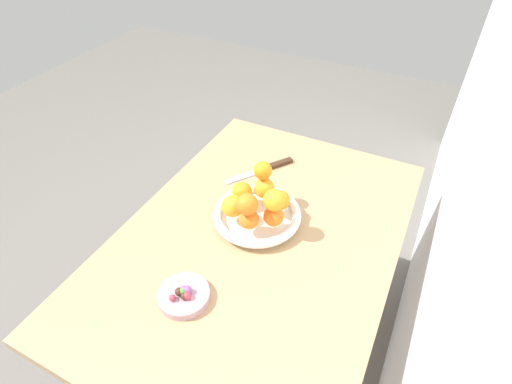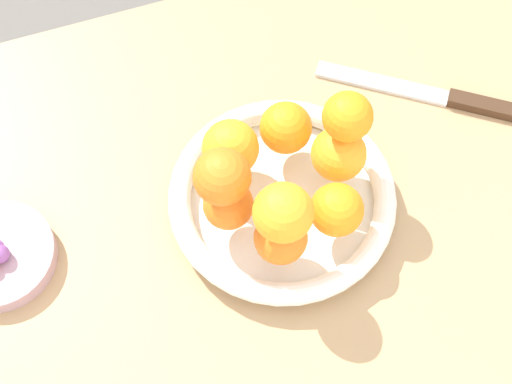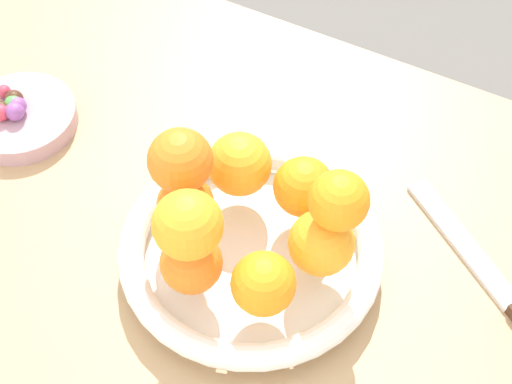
{
  "view_description": "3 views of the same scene",
  "coord_description": "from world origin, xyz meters",
  "px_view_note": "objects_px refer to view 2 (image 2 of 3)",
  "views": [
    {
      "loc": [
        0.71,
        0.34,
        1.59
      ],
      "look_at": [
        -0.08,
        -0.05,
        0.83
      ],
      "focal_mm": 28.0,
      "sensor_mm": 36.0,
      "label": 1
    },
    {
      "loc": [
        0.1,
        0.34,
        1.57
      ],
      "look_at": [
        -0.02,
        -0.03,
        0.8
      ],
      "focal_mm": 55.0,
      "sensor_mm": 36.0,
      "label": 2
    },
    {
      "loc": [
        -0.26,
        0.34,
        1.41
      ],
      "look_at": [
        -0.05,
        -0.06,
        0.82
      ],
      "focal_mm": 55.0,
      "sensor_mm": 36.0,
      "label": 3
    }
  ],
  "objects_px": {
    "orange_3": "(286,128)",
    "orange_7": "(222,177)",
    "orange_5": "(228,205)",
    "orange_1": "(337,210)",
    "orange_0": "(281,238)",
    "orange_2": "(339,154)",
    "orange_8": "(348,117)",
    "dining_table": "(246,273)",
    "candy_ball_3": "(0,254)",
    "fruit_bowl": "(282,199)",
    "orange_4": "(230,148)",
    "knife": "(435,95)",
    "orange_6": "(283,213)"
  },
  "relations": [
    {
      "from": "orange_3",
      "to": "orange_7",
      "type": "distance_m",
      "value": 0.13
    },
    {
      "from": "orange_5",
      "to": "orange_1",
      "type": "bearing_deg",
      "value": 157.69
    },
    {
      "from": "orange_0",
      "to": "orange_2",
      "type": "distance_m",
      "value": 0.12
    },
    {
      "from": "orange_8",
      "to": "dining_table",
      "type": "bearing_deg",
      "value": 20.77
    },
    {
      "from": "orange_7",
      "to": "candy_ball_3",
      "type": "xyz_separation_m",
      "value": [
        0.25,
        -0.04,
        -0.09
      ]
    },
    {
      "from": "fruit_bowl",
      "to": "orange_2",
      "type": "height_order",
      "value": "orange_2"
    },
    {
      "from": "orange_1",
      "to": "orange_8",
      "type": "xyz_separation_m",
      "value": [
        -0.04,
        -0.07,
        0.06
      ]
    },
    {
      "from": "orange_7",
      "to": "candy_ball_3",
      "type": "relative_size",
      "value": 2.85
    },
    {
      "from": "orange_4",
      "to": "orange_7",
      "type": "xyz_separation_m",
      "value": [
        0.03,
        0.06,
        0.05
      ]
    },
    {
      "from": "orange_8",
      "to": "orange_3",
      "type": "bearing_deg",
      "value": -39.59
    },
    {
      "from": "orange_2",
      "to": "knife",
      "type": "distance_m",
      "value": 0.19
    },
    {
      "from": "fruit_bowl",
      "to": "orange_2",
      "type": "xyz_separation_m",
      "value": [
        -0.07,
        -0.01,
        0.05
      ]
    },
    {
      "from": "orange_1",
      "to": "orange_5",
      "type": "distance_m",
      "value": 0.12
    },
    {
      "from": "orange_5",
      "to": "orange_8",
      "type": "height_order",
      "value": "orange_8"
    },
    {
      "from": "dining_table",
      "to": "orange_8",
      "type": "bearing_deg",
      "value": -159.23
    },
    {
      "from": "dining_table",
      "to": "orange_0",
      "type": "xyz_separation_m",
      "value": [
        -0.03,
        0.03,
        0.16
      ]
    },
    {
      "from": "orange_4",
      "to": "candy_ball_3",
      "type": "xyz_separation_m",
      "value": [
        0.28,
        0.02,
        -0.04
      ]
    },
    {
      "from": "fruit_bowl",
      "to": "orange_6",
      "type": "height_order",
      "value": "orange_6"
    },
    {
      "from": "orange_5",
      "to": "candy_ball_3",
      "type": "distance_m",
      "value": 0.26
    },
    {
      "from": "orange_6",
      "to": "knife",
      "type": "distance_m",
      "value": 0.33
    },
    {
      "from": "orange_2",
      "to": "orange_5",
      "type": "relative_size",
      "value": 1.12
    },
    {
      "from": "orange_3",
      "to": "orange_6",
      "type": "bearing_deg",
      "value": 68.18
    },
    {
      "from": "orange_2",
      "to": "orange_4",
      "type": "distance_m",
      "value": 0.12
    },
    {
      "from": "dining_table",
      "to": "orange_6",
      "type": "xyz_separation_m",
      "value": [
        -0.03,
        0.03,
        0.22
      ]
    },
    {
      "from": "dining_table",
      "to": "orange_1",
      "type": "distance_m",
      "value": 0.19
    },
    {
      "from": "orange_3",
      "to": "knife",
      "type": "relative_size",
      "value": 0.27
    },
    {
      "from": "dining_table",
      "to": "orange_6",
      "type": "height_order",
      "value": "orange_6"
    },
    {
      "from": "orange_3",
      "to": "candy_ball_3",
      "type": "height_order",
      "value": "orange_3"
    },
    {
      "from": "orange_0",
      "to": "orange_5",
      "type": "distance_m",
      "value": 0.07
    },
    {
      "from": "orange_5",
      "to": "knife",
      "type": "relative_size",
      "value": 0.25
    },
    {
      "from": "orange_1",
      "to": "orange_2",
      "type": "distance_m",
      "value": 0.07
    },
    {
      "from": "orange_5",
      "to": "orange_4",
      "type": "bearing_deg",
      "value": -110.09
    },
    {
      "from": "candy_ball_3",
      "to": "orange_7",
      "type": "bearing_deg",
      "value": 171.57
    },
    {
      "from": "orange_0",
      "to": "knife",
      "type": "height_order",
      "value": "orange_0"
    },
    {
      "from": "orange_1",
      "to": "knife",
      "type": "bearing_deg",
      "value": -144.79
    },
    {
      "from": "dining_table",
      "to": "knife",
      "type": "xyz_separation_m",
      "value": [
        -0.29,
        -0.12,
        0.09
      ]
    },
    {
      "from": "orange_4",
      "to": "orange_8",
      "type": "bearing_deg",
      "value": 163.0
    },
    {
      "from": "orange_7",
      "to": "orange_8",
      "type": "xyz_separation_m",
      "value": [
        -0.15,
        -0.02,
        0.0
      ]
    },
    {
      "from": "orange_3",
      "to": "candy_ball_3",
      "type": "bearing_deg",
      "value": 4.97
    },
    {
      "from": "orange_1",
      "to": "orange_5",
      "type": "bearing_deg",
      "value": -22.31
    },
    {
      "from": "orange_1",
      "to": "orange_0",
      "type": "bearing_deg",
      "value": 9.38
    },
    {
      "from": "orange_5",
      "to": "orange_6",
      "type": "height_order",
      "value": "orange_6"
    },
    {
      "from": "orange_2",
      "to": "orange_3",
      "type": "height_order",
      "value": "orange_2"
    },
    {
      "from": "orange_1",
      "to": "orange_7",
      "type": "xyz_separation_m",
      "value": [
        0.11,
        -0.05,
        0.06
      ]
    },
    {
      "from": "orange_1",
      "to": "orange_4",
      "type": "bearing_deg",
      "value": -52.13
    },
    {
      "from": "fruit_bowl",
      "to": "orange_4",
      "type": "xyz_separation_m",
      "value": [
        0.04,
        -0.06,
        0.05
      ]
    },
    {
      "from": "orange_8",
      "to": "orange_5",
      "type": "bearing_deg",
      "value": 11.02
    },
    {
      "from": "orange_2",
      "to": "orange_7",
      "type": "distance_m",
      "value": 0.15
    },
    {
      "from": "orange_6",
      "to": "knife",
      "type": "bearing_deg",
      "value": -150.47
    },
    {
      "from": "orange_2",
      "to": "orange_4",
      "type": "height_order",
      "value": "orange_4"
    }
  ]
}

